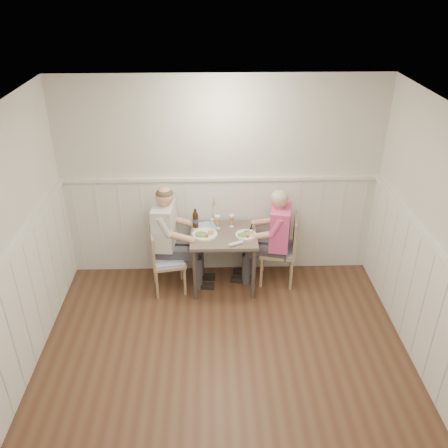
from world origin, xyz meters
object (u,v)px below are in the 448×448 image
beer_bottle (195,219)px  chair_left (164,258)px  man_in_pink (276,245)px  grass_vase (212,212)px  dining_table (224,242)px  chair_right (283,247)px  diner_cream (169,244)px

beer_bottle → chair_left: bearing=-146.0°
man_in_pink → grass_vase: 0.90m
grass_vase → dining_table: bearing=-59.6°
chair_right → beer_bottle: (-1.10, 0.11, 0.36)m
dining_table → chair_left: size_ratio=0.95×
chair_right → grass_vase: 1.00m
diner_cream → grass_vase: size_ratio=3.41×
diner_cream → beer_bottle: size_ratio=5.33×
dining_table → diner_cream: (-0.69, 0.05, -0.06)m
chair_right → man_in_pink: man_in_pink is taller
beer_bottle → grass_vase: (0.21, 0.06, 0.07)m
man_in_pink → diner_cream: size_ratio=0.97×
chair_left → man_in_pink: (1.40, 0.13, 0.10)m
chair_right → diner_cream: bearing=-179.4°
grass_vase → chair_right: bearing=-10.8°
dining_table → beer_bottle: beer_bottle is taller
diner_cream → grass_vase: diner_cream is taller
chair_left → grass_vase: 0.83m
chair_left → grass_vase: (0.60, 0.32, 0.47)m
man_in_pink → beer_bottle: man_in_pink is taller
dining_table → beer_bottle: size_ratio=3.14×
dining_table → diner_cream: 0.69m
chair_left → man_in_pink: size_ratio=0.64×
dining_table → man_in_pink: bearing=3.6°
chair_left → man_in_pink: man_in_pink is taller
chair_right → beer_bottle: bearing=174.3°
dining_table → grass_vase: size_ratio=2.01×
chair_right → chair_left: 1.50m
grass_vase → beer_bottle: bearing=-164.0°
chair_left → beer_bottle: (0.39, 0.26, 0.40)m
diner_cream → beer_bottle: (0.34, 0.12, 0.29)m
chair_left → grass_vase: bearing=28.4°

